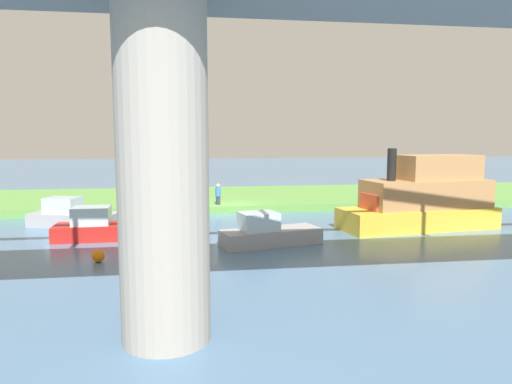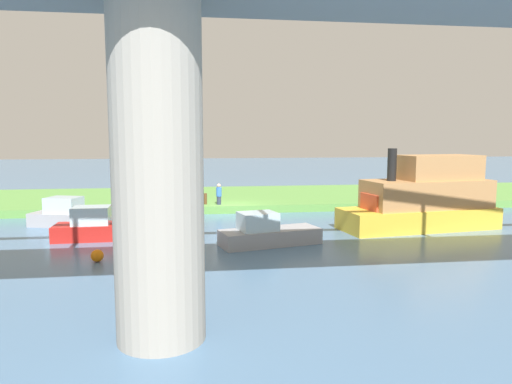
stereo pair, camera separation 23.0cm
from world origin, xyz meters
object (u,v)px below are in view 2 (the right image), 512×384
object	(u,v)px
bridge_pylon	(158,173)
motorboat_red	(424,199)
houseboat_blue	(102,227)
person_on_bank	(219,194)
mooring_post	(205,199)
pontoon_yellow	(72,216)
marker_buoy	(97,256)
motorboat_white	(267,233)

from	to	relation	value
bridge_pylon	motorboat_red	bearing A→B (deg)	-137.19
houseboat_blue	person_on_bank	bearing A→B (deg)	-129.65
person_on_bank	mooring_post	bearing A→B (deg)	-15.15
pontoon_yellow	marker_buoy	world-z (taller)	pontoon_yellow
bridge_pylon	houseboat_blue	distance (m)	12.88
person_on_bank	pontoon_yellow	size ratio (longest dim) A/B	0.27
bridge_pylon	motorboat_white	distance (m)	10.96
motorboat_red	pontoon_yellow	distance (m)	19.42
person_on_bank	motorboat_red	size ratio (longest dim) A/B	0.16
person_on_bank	houseboat_blue	world-z (taller)	person_on_bank
motorboat_white	motorboat_red	bearing A→B (deg)	-163.46
motorboat_white	marker_buoy	distance (m)	7.46
mooring_post	pontoon_yellow	distance (m)	8.50
bridge_pylon	mooring_post	world-z (taller)	bridge_pylon
person_on_bank	motorboat_red	bearing A→B (deg)	146.80
mooring_post	motorboat_white	world-z (taller)	motorboat_white
bridge_pylon	motorboat_white	bearing A→B (deg)	-113.53
pontoon_yellow	motorboat_white	xyz separation A→B (m)	(-10.10, 5.97, -0.03)
bridge_pylon	pontoon_yellow	bearing A→B (deg)	-68.93
mooring_post	marker_buoy	world-z (taller)	mooring_post
bridge_pylon	pontoon_yellow	xyz separation A→B (m)	(5.96, -15.48, -3.52)
houseboat_blue	motorboat_white	world-z (taller)	houseboat_blue
person_on_bank	pontoon_yellow	xyz separation A→B (m)	(8.41, 3.71, -0.63)
houseboat_blue	motorboat_white	distance (m)	8.13
marker_buoy	person_on_bank	bearing A→B (deg)	-115.13
houseboat_blue	pontoon_yellow	size ratio (longest dim) A/B	0.94
mooring_post	motorboat_white	distance (m)	10.26
bridge_pylon	motorboat_red	xyz separation A→B (m)	(-13.15, -12.18, -2.48)
bridge_pylon	pontoon_yellow	size ratio (longest dim) A/B	1.60
mooring_post	motorboat_white	size ratio (longest dim) A/B	0.15
motorboat_white	person_on_bank	bearing A→B (deg)	-80.06
motorboat_red	marker_buoy	bearing A→B (deg)	16.12
marker_buoy	pontoon_yellow	bearing A→B (deg)	-69.85
person_on_bank	pontoon_yellow	world-z (taller)	person_on_bank
person_on_bank	mooring_post	world-z (taller)	person_on_bank
motorboat_white	houseboat_blue	bearing A→B (deg)	-16.65
person_on_bank	houseboat_blue	bearing A→B (deg)	50.35
bridge_pylon	motorboat_white	size ratio (longest dim) A/B	1.68
bridge_pylon	marker_buoy	size ratio (longest dim) A/B	16.38
person_on_bank	pontoon_yellow	distance (m)	9.21
motorboat_red	motorboat_white	bearing A→B (deg)	16.54
houseboat_blue	pontoon_yellow	distance (m)	4.32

